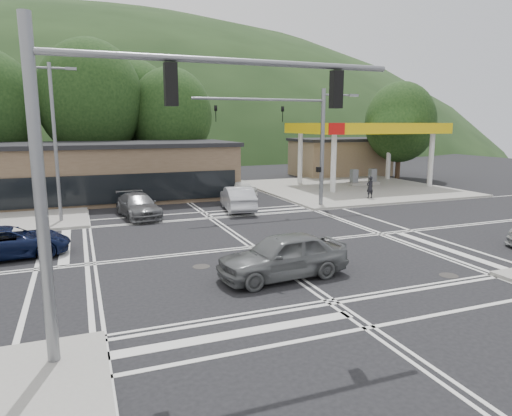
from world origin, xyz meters
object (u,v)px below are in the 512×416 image
object	(u,v)px
car_northbound	(138,206)
car_grey_center	(283,256)
car_queue_a	(238,198)
car_queue_b	(237,188)
pedestrian	(370,187)
car_blue_west	(9,242)

from	to	relation	value
car_northbound	car_grey_center	bearing A→B (deg)	-82.12
car_queue_a	car_northbound	size ratio (longest dim) A/B	1.00
car_queue_b	pedestrian	world-z (taller)	pedestrian
car_blue_west	car_northbound	bearing A→B (deg)	-48.05
car_northbound	pedestrian	world-z (taller)	pedestrian
car_blue_west	pedestrian	size ratio (longest dim) A/B	2.94
car_queue_a	pedestrian	size ratio (longest dim) A/B	2.96
car_blue_west	car_grey_center	world-z (taller)	car_grey_center
car_grey_center	pedestrian	world-z (taller)	pedestrian
car_blue_west	car_queue_a	world-z (taller)	car_queue_a
car_grey_center	car_queue_b	bearing A→B (deg)	161.94
car_grey_center	car_northbound	distance (m)	14.02
car_queue_a	car_blue_west	bearing A→B (deg)	36.81
car_grey_center	car_northbound	xyz separation A→B (m)	(-3.60, 13.54, -0.13)
car_blue_west	pedestrian	xyz separation A→B (m)	(23.36, 7.04, 0.30)
car_grey_center	car_queue_b	size ratio (longest dim) A/B	1.11
car_queue_b	pedestrian	bearing A→B (deg)	147.26
car_blue_west	car_queue_b	world-z (taller)	car_queue_b
car_queue_a	car_northbound	world-z (taller)	car_queue_a
car_queue_b	pedestrian	size ratio (longest dim) A/B	2.68
car_grey_center	pedestrian	distance (m)	19.20
car_queue_a	pedestrian	world-z (taller)	pedestrian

